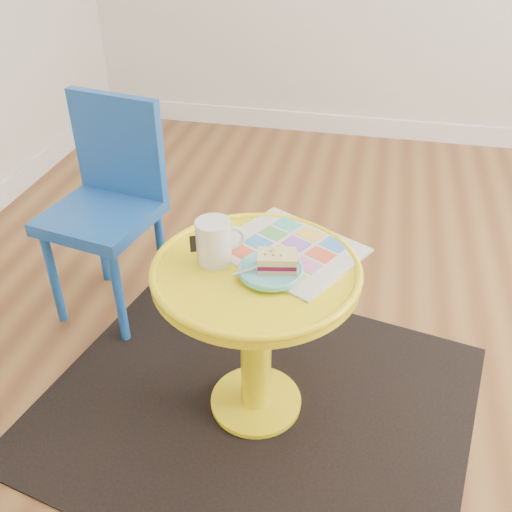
% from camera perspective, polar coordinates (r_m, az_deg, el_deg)
% --- Properties ---
extents(floor, '(4.00, 4.00, 0.00)m').
position_cam_1_polar(floor, '(2.09, 14.68, -9.94)').
color(floor, brown).
rests_on(floor, ground).
extents(room_walls, '(4.00, 4.00, 4.00)m').
position_cam_1_polar(room_walls, '(2.97, -4.54, 6.97)').
color(room_walls, silver).
rests_on(room_walls, ground).
extents(rug, '(1.49, 1.33, 0.01)m').
position_cam_1_polar(rug, '(1.89, -0.00, -14.49)').
color(rug, black).
rests_on(rug, ground).
extents(side_table, '(0.57, 0.57, 0.54)m').
position_cam_1_polar(side_table, '(1.62, -0.00, -5.58)').
color(side_table, yellow).
rests_on(side_table, ground).
extents(chair, '(0.41, 0.41, 0.80)m').
position_cam_1_polar(chair, '(2.10, -14.51, 5.83)').
color(chair, '#1951A8').
rests_on(chair, ground).
extents(newspaper, '(0.46, 0.44, 0.01)m').
position_cam_1_polar(newspaper, '(1.60, 3.33, 0.65)').
color(newspaper, silver).
rests_on(newspaper, side_table).
extents(mug, '(0.13, 0.10, 0.12)m').
position_cam_1_polar(mug, '(1.52, -4.16, 1.56)').
color(mug, white).
rests_on(mug, side_table).
extents(plate, '(0.17, 0.17, 0.02)m').
position_cam_1_polar(plate, '(1.49, 1.48, -1.47)').
color(plate, '#60C3CB').
rests_on(plate, newspaper).
extents(cake_slice, '(0.11, 0.09, 0.04)m').
position_cam_1_polar(cake_slice, '(1.47, 2.11, -0.49)').
color(cake_slice, '#D3BC8C').
rests_on(cake_slice, plate).
extents(fork, '(0.12, 0.11, 0.00)m').
position_cam_1_polar(fork, '(1.49, 0.35, -1.07)').
color(fork, silver).
rests_on(fork, plate).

